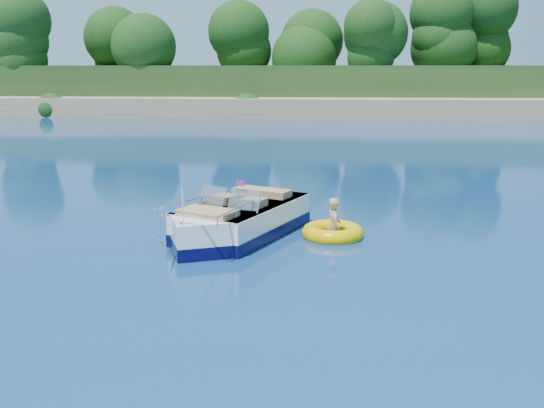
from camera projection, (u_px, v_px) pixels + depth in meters
The scene contains 6 objects.
ground at pixel (370, 257), 12.56m from camera, with size 160.00×160.00×0.00m, color #0B1F4F.
shoreline at pixel (326, 91), 74.38m from camera, with size 170.00×59.00×6.00m.
treeline at pixel (332, 47), 51.23m from camera, with size 150.00×7.12×8.19m.
motorboat at pixel (235, 223), 13.92m from camera, with size 3.17×4.85×1.73m.
tow_tube at pixel (333, 233), 14.03m from camera, with size 1.81×1.81×0.38m.
boy at pixel (333, 236), 14.13m from camera, with size 0.50×0.33×1.36m, color tan.
Camera 1 is at (-1.16, -12.13, 3.84)m, focal length 40.00 mm.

